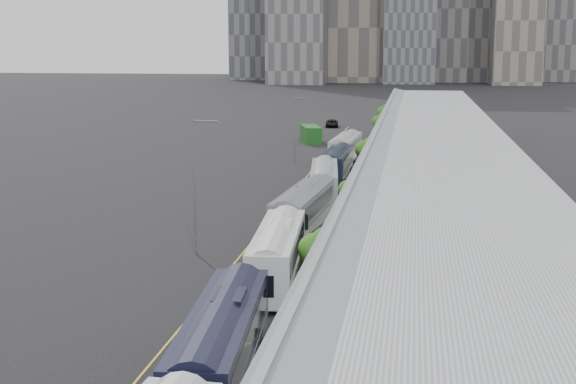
% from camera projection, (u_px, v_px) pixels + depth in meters
% --- Properties ---
extents(sidewalk, '(10.00, 170.00, 0.12)m').
position_uv_depth(sidewalk, '(393.00, 220.00, 69.12)').
color(sidewalk, gray).
rests_on(sidewalk, ground).
extents(lane_line, '(0.12, 160.00, 0.02)m').
position_uv_depth(lane_line, '(273.00, 216.00, 70.74)').
color(lane_line, gold).
rests_on(lane_line, ground).
extents(depot, '(12.45, 160.40, 7.20)m').
position_uv_depth(depot, '(441.00, 182.00, 67.88)').
color(depot, gray).
rests_on(depot, ground).
extents(bus_1, '(3.69, 13.49, 3.89)m').
position_uv_depth(bus_1, '(222.00, 354.00, 34.98)').
color(bus_1, black).
rests_on(bus_1, ground).
extents(bus_2, '(3.48, 13.02, 3.76)m').
position_uv_depth(bus_2, '(278.00, 259.00, 50.62)').
color(bus_2, white).
rests_on(bus_2, ground).
extents(bus_3, '(3.68, 13.15, 3.79)m').
position_uv_depth(bus_3, '(303.00, 214.00, 64.25)').
color(bus_3, slate).
rests_on(bus_3, ground).
extents(bus_4, '(3.81, 12.70, 3.66)m').
position_uv_depth(bus_4, '(324.00, 186.00, 77.35)').
color(bus_4, '#AEB1B8').
rests_on(bus_4, ground).
extents(bus_5, '(2.75, 12.25, 3.57)m').
position_uv_depth(bus_5, '(337.00, 167.00, 89.30)').
color(bus_5, black).
rests_on(bus_5, ground).
extents(bus_6, '(3.28, 12.83, 3.71)m').
position_uv_depth(bus_6, '(345.00, 151.00, 102.40)').
color(bus_6, silver).
rests_on(bus_6, ground).
extents(tree_1, '(2.66, 2.66, 4.37)m').
position_uv_depth(tree_1, '(324.00, 248.00, 47.59)').
color(tree_1, black).
rests_on(tree_1, ground).
extents(tree_2, '(2.07, 2.07, 4.16)m').
position_uv_depth(tree_2, '(354.00, 190.00, 66.27)').
color(tree_2, black).
rests_on(tree_2, ground).
extents(tree_3, '(2.76, 2.76, 4.44)m').
position_uv_depth(tree_3, '(368.00, 149.00, 92.50)').
color(tree_3, black).
rests_on(tree_3, ground).
extents(tree_4, '(2.33, 2.33, 4.75)m').
position_uv_depth(tree_4, '(381.00, 122.00, 119.94)').
color(tree_4, black).
rests_on(tree_4, ground).
extents(tree_5, '(2.44, 2.44, 4.71)m').
position_uv_depth(tree_5, '(385.00, 112.00, 138.84)').
color(tree_5, black).
rests_on(tree_5, ground).
extents(street_lamp_near, '(2.04, 0.22, 9.74)m').
position_uv_depth(street_lamp_near, '(196.00, 178.00, 57.19)').
color(street_lamp_near, '#59595E').
rests_on(street_lamp_near, ground).
extents(street_lamp_far, '(2.04, 0.22, 8.36)m').
position_uv_depth(street_lamp_far, '(296.00, 125.00, 102.52)').
color(street_lamp_far, '#59595E').
rests_on(street_lamp_far, ground).
extents(shipping_container, '(4.29, 7.26, 2.56)m').
position_uv_depth(shipping_container, '(311.00, 134.00, 124.46)').
color(shipping_container, '#164918').
rests_on(shipping_container, ground).
extents(suv, '(2.75, 5.14, 1.37)m').
position_uv_depth(suv, '(332.00, 123.00, 147.87)').
color(suv, black).
rests_on(suv, ground).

